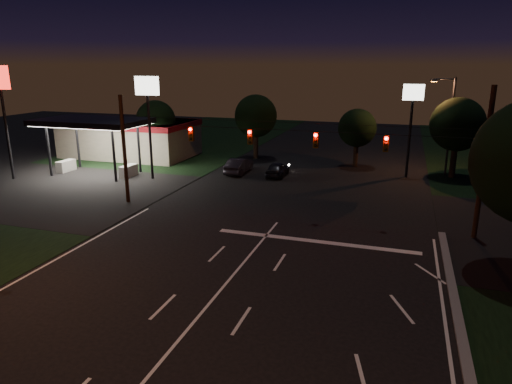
% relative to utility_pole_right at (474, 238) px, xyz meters
% --- Properties ---
extents(ground, '(140.00, 140.00, 0.00)m').
position_rel_utility_pole_right_xyz_m(ground, '(-12.00, -15.00, 0.00)').
color(ground, black).
rests_on(ground, ground).
extents(cross_street_left, '(20.00, 16.00, 0.02)m').
position_rel_utility_pole_right_xyz_m(cross_street_left, '(-32.00, 1.00, 0.00)').
color(cross_street_left, black).
rests_on(cross_street_left, ground).
extents(stop_bar, '(12.00, 0.50, 0.01)m').
position_rel_utility_pole_right_xyz_m(stop_bar, '(-9.00, -3.50, 0.01)').
color(stop_bar, silver).
rests_on(stop_bar, ground).
extents(utility_pole_right, '(0.30, 0.30, 9.00)m').
position_rel_utility_pole_right_xyz_m(utility_pole_right, '(0.00, 0.00, 0.00)').
color(utility_pole_right, black).
rests_on(utility_pole_right, ground).
extents(utility_pole_left, '(0.28, 0.28, 8.00)m').
position_rel_utility_pole_right_xyz_m(utility_pole_left, '(-24.00, 0.00, 0.00)').
color(utility_pole_left, black).
rests_on(utility_pole_left, ground).
extents(signal_span, '(24.00, 0.40, 1.56)m').
position_rel_utility_pole_right_xyz_m(signal_span, '(-12.00, -0.04, 5.50)').
color(signal_span, black).
rests_on(signal_span, ground).
extents(gas_station, '(14.20, 16.10, 5.25)m').
position_rel_utility_pole_right_xyz_m(gas_station, '(-33.86, 15.39, 2.38)').
color(gas_station, gray).
rests_on(gas_station, ground).
extents(pole_sign_left_near, '(2.20, 0.30, 9.10)m').
position_rel_utility_pole_right_xyz_m(pole_sign_left_near, '(-26.00, 7.00, 6.98)').
color(pole_sign_left_near, black).
rests_on(pole_sign_left_near, ground).
extents(pole_sign_left_far, '(2.00, 0.30, 10.00)m').
position_rel_utility_pole_right_xyz_m(pole_sign_left_far, '(-38.00, 3.00, 7.61)').
color(pole_sign_left_far, black).
rests_on(pole_sign_left_far, ground).
extents(pole_sign_right, '(1.80, 0.30, 8.40)m').
position_rel_utility_pole_right_xyz_m(pole_sign_right, '(-4.00, 15.00, 6.24)').
color(pole_sign_right, black).
rests_on(pole_sign_right, ground).
extents(street_light_right_far, '(2.20, 0.35, 9.00)m').
position_rel_utility_pole_right_xyz_m(street_light_right_far, '(-0.76, 17.00, 5.24)').
color(street_light_right_far, black).
rests_on(street_light_right_far, ground).
extents(tree_far_a, '(4.20, 4.20, 6.42)m').
position_rel_utility_pole_right_xyz_m(tree_far_a, '(-29.98, 15.12, 4.26)').
color(tree_far_a, black).
rests_on(tree_far_a, ground).
extents(tree_far_b, '(4.60, 4.60, 6.98)m').
position_rel_utility_pole_right_xyz_m(tree_far_b, '(-19.98, 19.13, 4.61)').
color(tree_far_b, black).
rests_on(tree_far_b, ground).
extents(tree_far_c, '(3.80, 3.80, 5.86)m').
position_rel_utility_pole_right_xyz_m(tree_far_c, '(-8.98, 18.10, 3.90)').
color(tree_far_c, black).
rests_on(tree_far_c, ground).
extents(tree_far_d, '(4.80, 4.80, 7.30)m').
position_rel_utility_pole_right_xyz_m(tree_far_d, '(0.02, 16.13, 4.83)').
color(tree_far_d, black).
rests_on(tree_far_d, ground).
extents(car_oncoming_a, '(1.57, 3.90, 1.33)m').
position_rel_utility_pole_right_xyz_m(car_oncoming_a, '(-15.45, 11.59, 0.66)').
color(car_oncoming_a, black).
rests_on(car_oncoming_a, ground).
extents(car_oncoming_b, '(1.58, 4.42, 1.45)m').
position_rel_utility_pole_right_xyz_m(car_oncoming_b, '(-19.29, 11.59, 0.73)').
color(car_oncoming_b, black).
rests_on(car_oncoming_b, ground).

